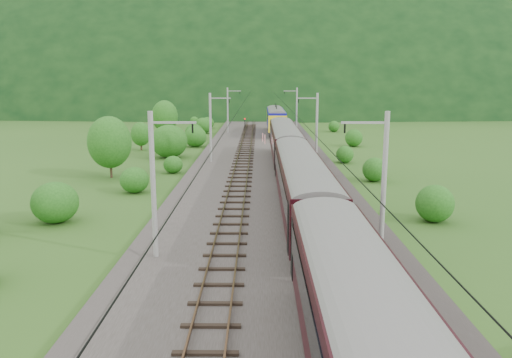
{
  "coord_description": "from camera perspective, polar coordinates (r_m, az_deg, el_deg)",
  "views": [
    {
      "loc": [
        -0.48,
        -26.17,
        10.0
      ],
      "look_at": [
        -0.73,
        10.24,
        2.6
      ],
      "focal_mm": 35.0,
      "sensor_mm": 36.0,
      "label": 1
    }
  ],
  "objects": [
    {
      "name": "ground",
      "position": [
        28.02,
        1.37,
        -9.43
      ],
      "size": [
        600.0,
        600.0,
        0.0
      ],
      "primitive_type": "plane",
      "color": "#254C17",
      "rests_on": "ground"
    },
    {
      "name": "railbed",
      "position": [
        37.49,
        1.12,
        -3.75
      ],
      "size": [
        14.0,
        220.0,
        0.3
      ],
      "primitive_type": "cube",
      "color": "#38332D",
      "rests_on": "ground"
    },
    {
      "name": "track_left",
      "position": [
        37.48,
        -2.56,
        -3.41
      ],
      "size": [
        2.4,
        220.0,
        0.27
      ],
      "color": "brown",
      "rests_on": "railbed"
    },
    {
      "name": "track_right",
      "position": [
        37.54,
        4.79,
        -3.42
      ],
      "size": [
        2.4,
        220.0,
        0.27
      ],
      "color": "brown",
      "rests_on": "railbed"
    },
    {
      "name": "catenary_left",
      "position": [
        58.7,
        -5.15,
        6.07
      ],
      "size": [
        2.54,
        192.28,
        8.0
      ],
      "color": "gray",
      "rests_on": "railbed"
    },
    {
      "name": "catenary_right",
      "position": [
        58.8,
        6.88,
        6.04
      ],
      "size": [
        2.54,
        192.28,
        8.0
      ],
      "color": "gray",
      "rests_on": "railbed"
    },
    {
      "name": "overhead_wires",
      "position": [
        36.29,
        1.16,
        6.9
      ],
      "size": [
        4.83,
        198.0,
        0.03
      ],
      "color": "black",
      "rests_on": "ground"
    },
    {
      "name": "mountain_main",
      "position": [
        286.34,
        0.5,
        9.49
      ],
      "size": [
        504.0,
        360.0,
        244.0
      ],
      "primitive_type": "ellipsoid",
      "color": "black",
      "rests_on": "ground"
    },
    {
      "name": "mountain_ridge",
      "position": [
        347.52,
        -19.98,
        9.17
      ],
      "size": [
        336.0,
        280.0,
        132.0
      ],
      "primitive_type": "ellipsoid",
      "color": "black",
      "rests_on": "ground"
    },
    {
      "name": "train",
      "position": [
        34.31,
        5.21,
        0.59
      ],
      "size": [
        2.99,
        120.82,
        5.21
      ],
      "color": "black",
      "rests_on": "ground"
    },
    {
      "name": "hazard_post_near",
      "position": [
        77.33,
        0.77,
        4.78
      ],
      "size": [
        0.14,
        0.14,
        1.32
      ],
      "primitive_type": "cylinder",
      "color": "red",
      "rests_on": "railbed"
    },
    {
      "name": "hazard_post_far",
      "position": [
        74.55,
        1.02,
        4.56
      ],
      "size": [
        0.15,
        0.15,
        1.41
      ],
      "primitive_type": "cylinder",
      "color": "red",
      "rests_on": "railbed"
    },
    {
      "name": "signal",
      "position": [
        93.97,
        -1.28,
        6.38
      ],
      "size": [
        0.25,
        0.25,
        2.28
      ],
      "color": "black",
      "rests_on": "railbed"
    },
    {
      "name": "vegetation_left",
      "position": [
        52.14,
        -14.42,
        2.66
      ],
      "size": [
        12.91,
        149.32,
        6.31
      ],
      "color": "#1E5015",
      "rests_on": "ground"
    },
    {
      "name": "vegetation_right",
      "position": [
        36.25,
        20.78,
        -3.35
      ],
      "size": [
        6.22,
        107.47,
        2.84
      ],
      "color": "#1E5015",
      "rests_on": "ground"
    }
  ]
}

